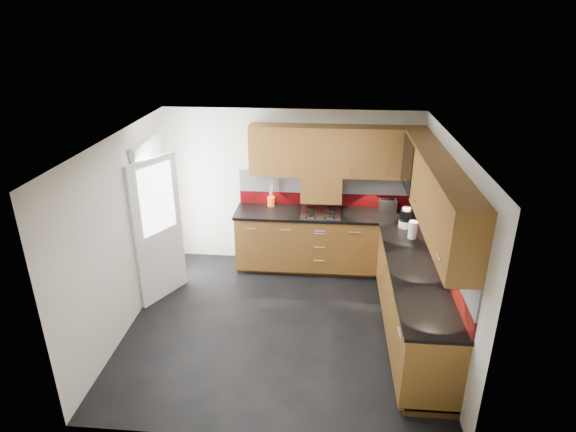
# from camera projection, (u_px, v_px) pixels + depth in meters

# --- Properties ---
(room) EXTENTS (4.00, 3.80, 2.64)m
(room) POSITION_uv_depth(u_px,v_px,m) (280.00, 217.00, 5.54)
(room) COLOR black
(base_cabinets) EXTENTS (2.70, 3.20, 0.95)m
(base_cabinets) POSITION_uv_depth(u_px,v_px,m) (364.00, 270.00, 6.53)
(base_cabinets) COLOR brown
(base_cabinets) RESTS_ON room
(countertop) EXTENTS (2.72, 3.22, 0.04)m
(countertop) POSITION_uv_depth(u_px,v_px,m) (365.00, 239.00, 6.33)
(countertop) COLOR black
(countertop) RESTS_ON base_cabinets
(backsplash) EXTENTS (2.70, 3.20, 0.54)m
(backsplash) POSITION_uv_depth(u_px,v_px,m) (382.00, 212.00, 6.41)
(backsplash) COLOR maroon
(backsplash) RESTS_ON countertop
(upper_cabinets) EXTENTS (2.50, 3.20, 0.72)m
(upper_cabinets) POSITION_uv_depth(u_px,v_px,m) (383.00, 171.00, 6.03)
(upper_cabinets) COLOR brown
(upper_cabinets) RESTS_ON room
(extractor_hood) EXTENTS (0.60, 0.33, 0.40)m
(extractor_hood) POSITION_uv_depth(u_px,v_px,m) (321.00, 188.00, 7.09)
(extractor_hood) COLOR brown
(extractor_hood) RESTS_ON room
(glass_cabinet) EXTENTS (0.32, 0.80, 0.66)m
(glass_cabinet) POSITION_uv_depth(u_px,v_px,m) (419.00, 163.00, 6.24)
(glass_cabinet) COLOR black
(glass_cabinet) RESTS_ON room
(back_door) EXTENTS (0.42, 1.19, 2.04)m
(back_door) POSITION_uv_depth(u_px,v_px,m) (156.00, 222.00, 6.55)
(back_door) COLOR white
(back_door) RESTS_ON room
(gas_hob) EXTENTS (0.57, 0.51, 0.04)m
(gas_hob) POSITION_uv_depth(u_px,v_px,m) (321.00, 212.00, 7.07)
(gas_hob) COLOR silver
(gas_hob) RESTS_ON countertop
(utensil_pot) EXTENTS (0.12, 0.12, 0.42)m
(utensil_pot) POSITION_uv_depth(u_px,v_px,m) (271.00, 200.00, 7.30)
(utensil_pot) COLOR orange
(utensil_pot) RESTS_ON countertop
(toaster) EXTENTS (0.27, 0.18, 0.19)m
(toaster) POSITION_uv_depth(u_px,v_px,m) (388.00, 206.00, 7.11)
(toaster) COLOR silver
(toaster) RESTS_ON countertop
(food_processor) EXTENTS (0.17, 0.17, 0.29)m
(food_processor) POSITION_uv_depth(u_px,v_px,m) (406.00, 218.00, 6.57)
(food_processor) COLOR white
(food_processor) RESTS_ON countertop
(paper_towel) EXTENTS (0.13, 0.13, 0.23)m
(paper_towel) POSITION_uv_depth(u_px,v_px,m) (413.00, 230.00, 6.26)
(paper_towel) COLOR white
(paper_towel) RESTS_ON countertop
(orange_cloth) EXTENTS (0.17, 0.16, 0.02)m
(orange_cloth) POSITION_uv_depth(u_px,v_px,m) (405.00, 226.00, 6.62)
(orange_cloth) COLOR #EB511A
(orange_cloth) RESTS_ON countertop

